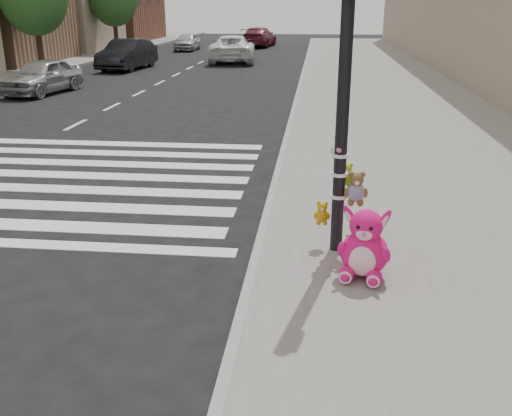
% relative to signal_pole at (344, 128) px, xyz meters
% --- Properties ---
extents(ground, '(120.00, 120.00, 0.00)m').
position_rel_signal_pole_xyz_m(ground, '(-2.63, -1.80, -1.79)').
color(ground, black).
rests_on(ground, ground).
extents(sidewalk_near, '(7.00, 80.00, 0.14)m').
position_rel_signal_pole_xyz_m(sidewalk_near, '(2.37, 8.20, -1.72)').
color(sidewalk_near, slate).
rests_on(sidewalk_near, ground).
extents(curb_edge, '(0.12, 80.00, 0.15)m').
position_rel_signal_pole_xyz_m(curb_edge, '(-1.08, 8.20, -1.72)').
color(curb_edge, gray).
rests_on(curb_edge, ground).
extents(signal_pole, '(0.69, 0.48, 4.00)m').
position_rel_signal_pole_xyz_m(signal_pole, '(0.00, 0.00, 0.00)').
color(signal_pole, black).
rests_on(signal_pole, sidewalk_near).
extents(pink_bunny, '(0.66, 0.75, 0.90)m').
position_rel_signal_pole_xyz_m(pink_bunny, '(0.28, -0.79, -1.28)').
color(pink_bunny, '#E81372').
rests_on(pink_bunny, sidewalk_near).
extents(red_teddy, '(0.14, 0.10, 0.21)m').
position_rel_signal_pole_xyz_m(red_teddy, '(0.15, -0.00, -1.55)').
color(red_teddy, '#9F130F').
rests_on(red_teddy, sidewalk_near).
extents(car_silver_far, '(2.08, 3.99, 1.30)m').
position_rel_signal_pole_xyz_m(car_silver_far, '(-10.71, 13.78, -1.14)').
color(car_silver_far, '#ACACB1').
rests_on(car_silver_far, ground).
extents(car_dark_far, '(2.04, 4.70, 1.50)m').
position_rel_signal_pole_xyz_m(car_dark_far, '(-10.14, 22.20, -1.04)').
color(car_dark_far, black).
rests_on(car_dark_far, ground).
extents(car_white_near, '(3.02, 5.62, 1.50)m').
position_rel_signal_pole_xyz_m(car_white_near, '(-5.32, 26.51, -1.04)').
color(car_white_near, white).
rests_on(car_white_near, ground).
extents(car_maroon_near, '(2.53, 5.23, 1.47)m').
position_rel_signal_pole_xyz_m(car_maroon_near, '(-5.04, 38.87, -1.06)').
color(car_maroon_near, maroon).
rests_on(car_maroon_near, ground).
extents(car_silver_deep, '(1.49, 3.63, 1.23)m').
position_rel_signal_pole_xyz_m(car_silver_deep, '(-9.77, 34.58, -1.17)').
color(car_silver_deep, '#BCBCC1').
rests_on(car_silver_deep, ground).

